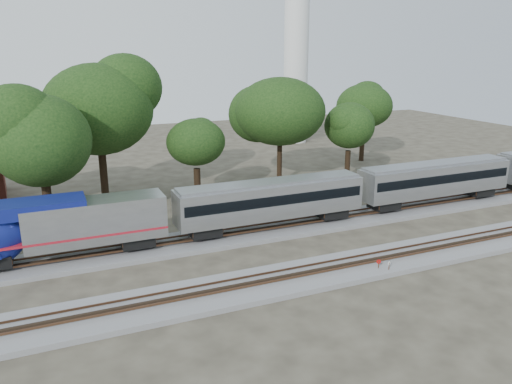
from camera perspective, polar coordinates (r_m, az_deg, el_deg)
ground at (r=41.60m, az=2.67°, el=-7.66°), size 160.00×160.00×0.00m
track_far at (r=46.58m, az=-0.56°, el=-4.71°), size 160.00×5.00×0.73m
track_near at (r=38.29m, az=5.31°, el=-9.57°), size 160.00×5.00×0.73m
train at (r=64.17m, az=26.31°, el=2.32°), size 113.44×3.24×4.78m
switch_stand_red at (r=40.00m, az=13.83°, el=-8.04°), size 0.34×0.14×1.11m
switch_stand_white at (r=39.97m, az=14.96°, el=-8.17°), size 0.33×0.16×1.08m
switch_lever at (r=39.88m, az=13.73°, el=-8.99°), size 0.55×0.39×0.30m
tree_2 at (r=49.76m, az=-23.42°, el=5.39°), size 8.79×8.79×12.40m
tree_3 at (r=57.50m, az=-17.60°, el=8.97°), size 10.53×10.53×14.85m
tree_4 at (r=56.76m, az=-6.88°, el=5.65°), size 6.71×6.71×9.46m
tree_5 at (r=62.59m, az=2.77°, el=9.16°), size 9.38×9.38×13.23m
tree_6 at (r=66.23m, az=10.63°, el=7.45°), size 7.25×7.25×10.22m
tree_7 at (r=77.90m, az=12.28°, el=9.58°), size 8.55×8.55×12.05m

